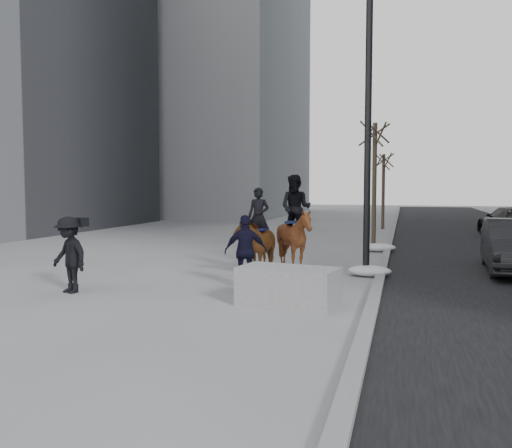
# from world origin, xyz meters

# --- Properties ---
(ground) EXTENTS (120.00, 120.00, 0.00)m
(ground) POSITION_xyz_m (0.00, 0.00, 0.00)
(ground) COLOR gray
(ground) RESTS_ON ground
(road) EXTENTS (8.00, 90.00, 0.01)m
(road) POSITION_xyz_m (7.00, 10.00, 0.01)
(road) COLOR black
(road) RESTS_ON ground
(curb) EXTENTS (0.25, 90.00, 0.12)m
(curb) POSITION_xyz_m (3.00, 10.00, 0.06)
(curb) COLOR gray
(curb) RESTS_ON ground
(planter) EXTENTS (2.14, 1.34, 0.80)m
(planter) POSITION_xyz_m (1.32, -1.12, 0.40)
(planter) COLOR #98989B
(planter) RESTS_ON ground
(car_far) EXTENTS (2.82, 5.35, 1.48)m
(car_far) POSITION_xyz_m (8.56, 16.30, 0.74)
(car_far) COLOR black
(car_far) RESTS_ON ground
(tree_near) EXTENTS (1.20, 1.20, 5.52)m
(tree_near) POSITION_xyz_m (2.40, 10.40, 2.76)
(tree_near) COLOR #3B3122
(tree_near) RESTS_ON ground
(tree_far) EXTENTS (1.20, 1.20, 4.74)m
(tree_far) POSITION_xyz_m (2.40, 19.93, 2.37)
(tree_far) COLOR #3D3024
(tree_far) RESTS_ON ground
(mounted_left) EXTENTS (0.86, 1.87, 2.41)m
(mounted_left) POSITION_xyz_m (-0.37, 2.67, 0.90)
(mounted_left) COLOR #533010
(mounted_left) RESTS_ON ground
(mounted_right) EXTENTS (1.65, 1.81, 2.77)m
(mounted_right) POSITION_xyz_m (0.60, 3.16, 1.11)
(mounted_right) COLOR #45180D
(mounted_right) RESTS_ON ground
(feeder) EXTENTS (1.11, 1.02, 1.75)m
(feeder) POSITION_xyz_m (-0.10, 0.62, 0.88)
(feeder) COLOR black
(feeder) RESTS_ON ground
(camera_crew) EXTENTS (1.30, 1.05, 1.75)m
(camera_crew) POSITION_xyz_m (-3.81, -1.11, 0.89)
(camera_crew) COLOR black
(camera_crew) RESTS_ON ground
(lamppost) EXTENTS (0.25, 0.96, 9.09)m
(lamppost) POSITION_xyz_m (2.60, 3.14, 4.99)
(lamppost) COLOR black
(lamppost) RESTS_ON ground
(snow_piles) EXTENTS (1.24, 6.50, 0.31)m
(snow_piles) POSITION_xyz_m (2.70, 6.14, 0.15)
(snow_piles) COLOR white
(snow_piles) RESTS_ON ground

